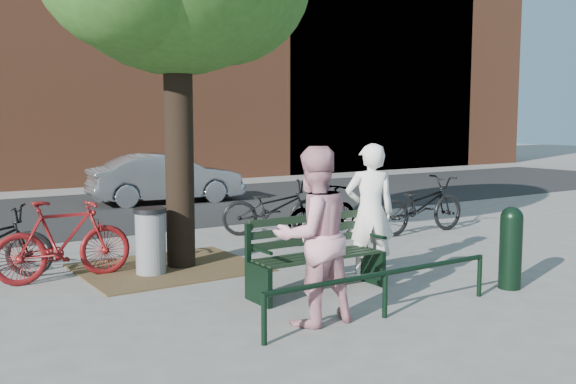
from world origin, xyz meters
TOP-DOWN VIEW (x-y plane):
  - ground at (0.00, 0.00)m, footprint 90.00×90.00m
  - dirt_pit at (-1.00, 2.20)m, footprint 2.40×2.00m
  - road at (0.00, 8.50)m, footprint 40.00×7.00m
  - park_bench at (-0.00, 0.08)m, footprint 1.74×0.54m
  - guard_railing at (0.00, -1.20)m, footprint 3.06×0.06m
  - person_left at (0.95, 0.15)m, footprint 0.78×0.68m
  - person_right at (-0.74, -0.92)m, footprint 0.91×0.72m
  - bollard at (2.11, -1.17)m, footprint 0.28×0.28m
  - litter_bin at (-1.33, 2.00)m, footprint 0.44×0.44m
  - bicycle_b at (-2.40, 2.32)m, footprint 1.77×0.51m
  - bicycle_c at (1.70, 3.67)m, footprint 1.99×1.34m
  - bicycle_d at (2.00, 2.57)m, footprint 1.73×0.74m
  - bicycle_e at (4.04, 2.26)m, footprint 2.03×0.77m
  - parked_car at (1.85, 8.98)m, footprint 3.92×1.69m

SIDE VIEW (x-z plane):
  - ground at x=0.00m, z-range 0.00..0.00m
  - road at x=0.00m, z-range 0.00..0.01m
  - dirt_pit at x=-1.00m, z-range 0.00..0.02m
  - guard_railing at x=0.00m, z-range 0.15..0.66m
  - litter_bin at x=-1.33m, z-range 0.01..0.91m
  - park_bench at x=0.00m, z-range -0.01..0.97m
  - bicycle_c at x=1.70m, z-range 0.00..0.99m
  - bicycle_d at x=2.00m, z-range 0.00..1.01m
  - bicycle_e at x=4.04m, z-range 0.00..1.05m
  - bicycle_b at x=-2.40m, z-range 0.00..1.06m
  - bollard at x=2.11m, z-range 0.04..1.06m
  - parked_car at x=1.85m, z-range 0.00..1.25m
  - person_left at x=0.95m, z-range 0.00..1.79m
  - person_right at x=-0.74m, z-range 0.00..1.83m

